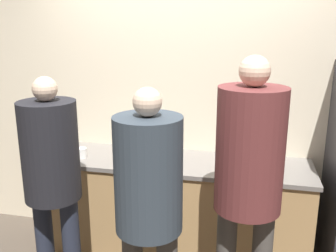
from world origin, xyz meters
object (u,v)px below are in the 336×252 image
object	(u,v)px
bottle_dark	(260,155)
bottle_amber	(247,155)
person_left	(52,168)
fruit_bowl	(139,157)
utensil_crock	(165,146)
cup_white	(81,153)
person_right	(249,170)
person_center	(149,194)

from	to	relation	value
bottle_dark	bottle_amber	xyz separation A→B (m)	(-0.10, -0.02, -0.00)
person_left	fruit_bowl	xyz separation A→B (m)	(0.45, 0.60, -0.09)
fruit_bowl	utensil_crock	world-z (taller)	utensil_crock
cup_white	person_left	bearing A→B (deg)	-84.30
cup_white	bottle_dark	bearing A→B (deg)	4.72
person_right	bottle_dark	distance (m)	0.74
utensil_crock	person_center	bearing A→B (deg)	-82.03
utensil_crock	cup_white	size ratio (longest dim) A/B	3.02
person_right	bottle_amber	xyz separation A→B (m)	(-0.02, 0.70, -0.15)
person_right	utensil_crock	world-z (taller)	person_right
person_right	bottle_amber	distance (m)	0.72
person_center	bottle_amber	xyz separation A→B (m)	(0.55, 0.94, -0.04)
person_left	bottle_amber	distance (m)	1.49
person_left	bottle_dark	bearing A→B (deg)	26.25
person_right	fruit_bowl	distance (m)	1.10
person_center	bottle_dark	world-z (taller)	person_center
fruit_bowl	utensil_crock	size ratio (longest dim) A/B	1.34
person_right	bottle_dark	bearing A→B (deg)	83.51
person_right	cup_white	distance (m)	1.54
bottle_dark	cup_white	world-z (taller)	bottle_dark
person_left	cup_white	size ratio (longest dim) A/B	18.20
bottle_dark	bottle_amber	distance (m)	0.10
person_center	utensil_crock	distance (m)	1.08
bottle_amber	person_left	bearing A→B (deg)	-152.66
person_left	cup_white	xyz separation A→B (m)	(-0.06, 0.58, -0.09)
person_right	utensil_crock	bearing A→B (deg)	130.81
person_right	fruit_bowl	xyz separation A→B (m)	(-0.89, 0.62, -0.20)
person_right	utensil_crock	distance (m)	1.11
person_left	utensil_crock	bearing A→B (deg)	52.54
person_left	person_center	distance (m)	0.82
utensil_crock	cup_white	xyz separation A→B (m)	(-0.68, -0.24, -0.03)
person_right	bottle_dark	size ratio (longest dim) A/B	7.71
person_center	cup_white	world-z (taller)	person_center
person_left	bottle_dark	xyz separation A→B (m)	(1.43, 0.70, -0.03)
utensil_crock	bottle_dark	size ratio (longest dim) A/B	1.17
cup_white	fruit_bowl	bearing A→B (deg)	2.13
utensil_crock	bottle_amber	xyz separation A→B (m)	(0.70, -0.13, 0.02)
fruit_bowl	cup_white	world-z (taller)	fruit_bowl
person_right	fruit_bowl	bearing A→B (deg)	145.38
person_right	person_center	bearing A→B (deg)	-157.17
person_left	cup_white	distance (m)	0.59
person_left	person_right	size ratio (longest dim) A/B	0.91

